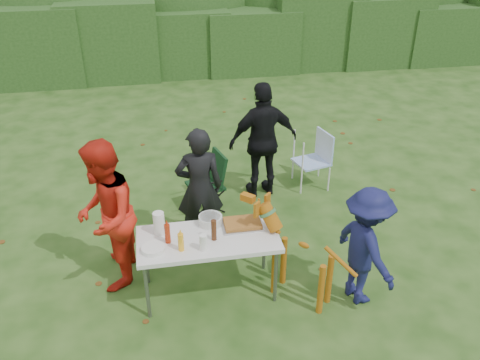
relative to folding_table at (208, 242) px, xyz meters
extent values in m
plane|color=#1E4211|center=(0.39, 0.05, -0.69)|extent=(80.00, 80.00, 0.00)
cube|color=#23471C|center=(0.39, 8.05, 0.16)|extent=(22.00, 1.40, 1.70)
cube|color=silver|center=(0.00, 0.00, 0.03)|extent=(1.50, 0.70, 0.05)
cylinder|color=slate|center=(-0.68, -0.28, -0.34)|extent=(0.04, 0.04, 0.69)
cylinder|color=slate|center=(0.68, -0.28, -0.34)|extent=(0.04, 0.04, 0.69)
cylinder|color=slate|center=(-0.68, 0.28, -0.34)|extent=(0.04, 0.04, 0.69)
cylinder|color=slate|center=(0.68, 0.28, -0.34)|extent=(0.04, 0.04, 0.69)
imported|color=black|center=(0.02, 0.96, 0.10)|extent=(0.58, 0.38, 1.58)
imported|color=red|center=(-1.06, 0.40, 0.19)|extent=(0.73, 0.90, 1.74)
imported|color=black|center=(1.05, 2.01, 0.17)|extent=(1.05, 0.55, 1.71)
imported|color=#151849|center=(1.61, -0.39, 0.00)|extent=(0.71, 0.98, 1.37)
cube|color=#B7B7BA|center=(0.40, 0.15, 0.06)|extent=(0.45, 0.30, 0.02)
cube|color=#9A6027|center=(0.40, 0.15, 0.09)|extent=(0.40, 0.26, 0.04)
cylinder|color=yellow|center=(-0.29, -0.17, 0.15)|extent=(0.06, 0.06, 0.20)
cylinder|color=#9D270C|center=(-0.42, -0.01, 0.16)|extent=(0.06, 0.06, 0.22)
cylinder|color=#47230F|center=(0.06, -0.05, 0.17)|extent=(0.06, 0.06, 0.24)
cylinder|color=white|center=(-0.50, 0.16, 0.18)|extent=(0.12, 0.12, 0.26)
cylinder|color=white|center=(-0.07, -0.20, 0.14)|extent=(0.08, 0.08, 0.18)
cylinder|color=silver|center=(0.06, 0.25, 0.10)|extent=(0.26, 0.26, 0.10)
cylinder|color=white|center=(-0.58, -0.13, 0.08)|extent=(0.24, 0.24, 0.05)
camera|label=1|loc=(-0.45, -4.36, 3.23)|focal=38.00mm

